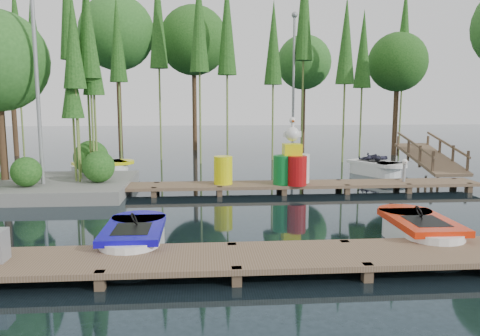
{
  "coord_description": "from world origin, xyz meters",
  "views": [
    {
      "loc": [
        -0.51,
        -12.28,
        2.94
      ],
      "look_at": [
        0.5,
        0.5,
        1.1
      ],
      "focal_mm": 35.0,
      "sensor_mm": 36.0,
      "label": 1
    }
  ],
  "objects": [
    {
      "name": "ground_plane",
      "position": [
        0.0,
        0.0,
        0.0
      ],
      "size": [
        90.0,
        90.0,
        0.0
      ],
      "primitive_type": "plane",
      "color": "#1C2C35"
    },
    {
      "name": "near_dock",
      "position": [
        0.0,
        -4.5,
        0.23
      ],
      "size": [
        18.0,
        1.5,
        0.5
      ],
      "color": "brown",
      "rests_on": "ground"
    },
    {
      "name": "far_dock",
      "position": [
        1.0,
        2.5,
        0.23
      ],
      "size": [
        15.0,
        1.2,
        0.5
      ],
      "color": "brown",
      "rests_on": "ground"
    },
    {
      "name": "island",
      "position": [
        -6.3,
        3.29,
        3.18
      ],
      "size": [
        6.2,
        4.2,
        6.75
      ],
      "color": "slate",
      "rests_on": "ground"
    },
    {
      "name": "tree_screen",
      "position": [
        -2.04,
        10.6,
        6.12
      ],
      "size": [
        34.42,
        18.53,
        10.31
      ],
      "color": "#48311E",
      "rests_on": "ground"
    },
    {
      "name": "lamp_island",
      "position": [
        -5.5,
        2.5,
        4.26
      ],
      "size": [
        0.3,
        0.3,
        7.25
      ],
      "color": "gray",
      "rests_on": "ground"
    },
    {
      "name": "lamp_rear",
      "position": [
        4.0,
        11.0,
        4.26
      ],
      "size": [
        0.3,
        0.3,
        7.25
      ],
      "color": "gray",
      "rests_on": "ground"
    },
    {
      "name": "ramp",
      "position": [
        9.0,
        6.5,
        0.59
      ],
      "size": [
        1.5,
        3.94,
        1.49
      ],
      "color": "brown",
      "rests_on": "ground"
    },
    {
      "name": "boat_blue",
      "position": [
        -1.89,
        -3.25,
        0.24
      ],
      "size": [
        1.13,
        2.48,
        0.83
      ],
      "rotation": [
        0.0,
        0.0,
        0.01
      ],
      "color": "white",
      "rests_on": "ground"
    },
    {
      "name": "boat_red",
      "position": [
        3.96,
        -3.17,
        0.25
      ],
      "size": [
        1.19,
        2.57,
        0.86
      ],
      "rotation": [
        0.0,
        0.0,
        -0.02
      ],
      "color": "white",
      "rests_on": "ground"
    },
    {
      "name": "boat_yellow_far",
      "position": [
        -4.6,
        6.62,
        0.27
      ],
      "size": [
        2.75,
        2.19,
        1.26
      ],
      "rotation": [
        0.0,
        0.0,
        0.15
      ],
      "color": "white",
      "rests_on": "ground"
    },
    {
      "name": "boat_white_far",
      "position": [
        6.4,
        5.83,
        0.27
      ],
      "size": [
        2.23,
        2.81,
        1.22
      ],
      "rotation": [
        0.0,
        0.0,
        -0.38
      ],
      "color": "white",
      "rests_on": "ground"
    },
    {
      "name": "yellow_barrel",
      "position": [
        0.12,
        2.5,
        0.75
      ],
      "size": [
        0.6,
        0.6,
        0.9
      ],
      "primitive_type": "cylinder",
      "color": "yellow",
      "rests_on": "far_dock"
    },
    {
      "name": "drum_cluster",
      "position": [
        2.35,
        2.34,
        0.93
      ],
      "size": [
        1.24,
        1.13,
        2.14
      ],
      "color": "#0C6D27",
      "rests_on": "far_dock"
    },
    {
      "name": "seagull_post",
      "position": [
        6.1,
        2.5,
        0.81
      ],
      "size": [
        0.47,
        0.25,
        0.75
      ],
      "color": "gray",
      "rests_on": "far_dock"
    }
  ]
}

